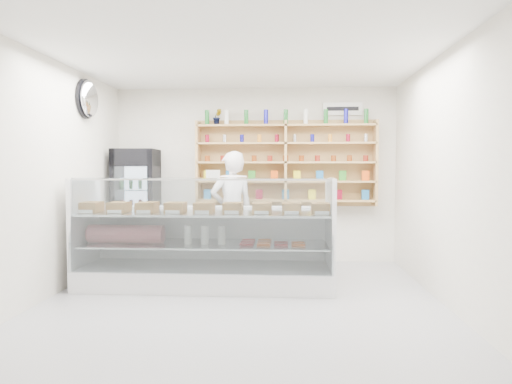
{
  "coord_description": "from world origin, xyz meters",
  "views": [
    {
      "loc": [
        0.48,
        -4.89,
        1.51
      ],
      "look_at": [
        0.12,
        0.9,
        1.21
      ],
      "focal_mm": 32.0,
      "sensor_mm": 36.0,
      "label": 1
    }
  ],
  "objects": [
    {
      "name": "potted_plant",
      "position": [
        -0.59,
        2.34,
        2.32
      ],
      "size": [
        0.17,
        0.16,
        0.26
      ],
      "primitive_type": "imported",
      "rotation": [
        0.0,
        0.0,
        0.41
      ],
      "color": "#1E6626",
      "rests_on": "wall_shelving"
    },
    {
      "name": "display_counter",
      "position": [
        -0.52,
        0.83,
        0.38
      ],
      "size": [
        3.2,
        0.96,
        1.39
      ],
      "color": "white",
      "rests_on": "floor"
    },
    {
      "name": "wall_sign",
      "position": [
        1.4,
        2.47,
        2.45
      ],
      "size": [
        0.62,
        0.03,
        0.2
      ],
      "primitive_type": "cube",
      "color": "white",
      "rests_on": "back_wall"
    },
    {
      "name": "room",
      "position": [
        0.0,
        0.0,
        1.4
      ],
      "size": [
        5.0,
        5.0,
        5.0
      ],
      "color": "#9D9CA1",
      "rests_on": "ground"
    },
    {
      "name": "security_mirror",
      "position": [
        -2.17,
        1.2,
        2.45
      ],
      "size": [
        0.15,
        0.5,
        0.5
      ],
      "primitive_type": "ellipsoid",
      "color": "silver",
      "rests_on": "left_wall"
    },
    {
      "name": "drinks_cooler",
      "position": [
        -1.84,
        2.13,
        0.91
      ],
      "size": [
        0.69,
        0.67,
        1.81
      ],
      "rotation": [
        0.0,
        0.0,
        0.06
      ],
      "color": "black",
      "rests_on": "floor"
    },
    {
      "name": "wall_shelving",
      "position": [
        0.5,
        2.34,
        1.59
      ],
      "size": [
        2.84,
        0.28,
        1.33
      ],
      "color": "tan",
      "rests_on": "back_wall"
    },
    {
      "name": "shop_worker",
      "position": [
        -0.29,
        1.77,
        0.88
      ],
      "size": [
        0.76,
        0.65,
        1.76
      ],
      "primitive_type": "imported",
      "rotation": [
        0.0,
        0.0,
        3.56
      ],
      "color": "silver",
      "rests_on": "floor"
    }
  ]
}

